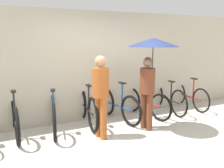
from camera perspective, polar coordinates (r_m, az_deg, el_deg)
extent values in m
plane|color=beige|center=(4.74, 5.70, -14.02)|extent=(30.00, 30.00, 0.00)
cube|color=#B2A893|center=(6.04, -3.84, 4.12)|extent=(13.39, 0.12, 2.59)
torus|color=black|center=(5.92, -21.72, -5.90)|extent=(0.08, 0.74, 0.73)
torus|color=black|center=(4.93, -20.91, -9.09)|extent=(0.08, 0.74, 0.73)
cylinder|color=black|center=(5.42, -21.35, -7.35)|extent=(0.06, 1.04, 0.04)
cylinder|color=black|center=(5.17, -21.42, -4.86)|extent=(0.04, 0.04, 0.58)
cube|color=black|center=(5.10, -21.65, -1.53)|extent=(0.10, 0.20, 0.03)
cylinder|color=black|center=(5.84, -21.94, -2.81)|extent=(0.04, 0.04, 0.66)
cylinder|color=black|center=(5.78, -22.16, 0.36)|extent=(0.44, 0.04, 0.03)
torus|color=black|center=(5.99, -13.28, -5.18)|extent=(0.22, 0.74, 0.75)
torus|color=black|center=(4.94, -13.04, -8.54)|extent=(0.22, 0.74, 0.75)
cylinder|color=#19478C|center=(5.46, -13.17, -6.70)|extent=(0.28, 1.08, 0.04)
cylinder|color=#19478C|center=(5.20, -13.25, -4.45)|extent=(0.04, 0.04, 0.54)
cube|color=black|center=(5.14, -13.39, -1.36)|extent=(0.13, 0.21, 0.03)
cylinder|color=#19478C|center=(5.92, -13.40, -2.37)|extent=(0.04, 0.04, 0.60)
cylinder|color=#19478C|center=(5.86, -13.52, 0.51)|extent=(0.44, 0.12, 0.03)
torus|color=black|center=(6.20, -6.84, -4.36)|extent=(0.16, 0.77, 0.77)
torus|color=black|center=(5.24, -4.42, -7.07)|extent=(0.16, 0.77, 0.77)
cylinder|color=black|center=(5.72, -5.73, -5.60)|extent=(0.17, 1.02, 0.04)
cylinder|color=black|center=(5.48, -5.35, -3.32)|extent=(0.04, 0.04, 0.55)
cube|color=black|center=(5.42, -5.40, -0.33)|extent=(0.12, 0.21, 0.03)
cylinder|color=black|center=(6.12, -6.91, -1.46)|extent=(0.04, 0.04, 0.64)
cylinder|color=black|center=(6.06, -6.97, 1.50)|extent=(0.44, 0.09, 0.03)
torus|color=black|center=(6.41, -1.39, -4.03)|extent=(0.16, 0.72, 0.71)
torus|color=black|center=(5.61, 4.35, -6.15)|extent=(0.16, 0.72, 0.71)
cylinder|color=#19478C|center=(6.00, 1.29, -5.03)|extent=(0.18, 1.01, 0.04)
cylinder|color=#19478C|center=(5.79, 2.33, -2.69)|extent=(0.04, 0.04, 0.57)
cube|color=black|center=(5.73, 2.35, 0.24)|extent=(0.12, 0.21, 0.03)
cylinder|color=#19478C|center=(6.33, -1.41, -1.15)|extent=(0.04, 0.04, 0.66)
cylinder|color=#19478C|center=(6.28, -1.42, 1.79)|extent=(0.44, 0.09, 0.03)
torus|color=black|center=(6.72, 4.36, -3.54)|extent=(0.20, 0.67, 0.67)
torus|color=black|center=(6.05, 11.03, -5.27)|extent=(0.20, 0.67, 0.67)
cylinder|color=maroon|center=(6.38, 7.52, -4.37)|extent=(0.26, 1.00, 0.04)
cylinder|color=maroon|center=(6.20, 8.77, -2.46)|extent=(0.04, 0.04, 0.50)
cube|color=black|center=(6.15, 8.83, -0.06)|extent=(0.13, 0.21, 0.03)
cylinder|color=maroon|center=(6.65, 4.40, -0.63)|extent=(0.04, 0.04, 0.69)
cylinder|color=maroon|center=(6.59, 4.44, 2.33)|extent=(0.44, 0.12, 0.03)
torus|color=black|center=(7.35, 10.07, -2.34)|extent=(0.12, 0.70, 0.70)
torus|color=black|center=(6.46, 15.03, -4.32)|extent=(0.12, 0.70, 0.70)
cylinder|color=black|center=(6.90, 12.39, -3.27)|extent=(0.15, 1.09, 0.04)
cylinder|color=black|center=(6.69, 13.36, -1.60)|extent=(0.04, 0.04, 0.49)
cube|color=black|center=(6.64, 13.45, 0.58)|extent=(0.11, 0.21, 0.03)
cylinder|color=black|center=(7.28, 10.16, 0.26)|extent=(0.04, 0.04, 0.68)
cylinder|color=black|center=(7.23, 10.24, 2.90)|extent=(0.44, 0.08, 0.03)
torus|color=black|center=(7.76, 14.87, -2.03)|extent=(0.09, 0.66, 0.66)
torus|color=black|center=(7.03, 19.68, -3.58)|extent=(0.09, 0.66, 0.66)
cylinder|color=maroon|center=(7.39, 17.15, -2.77)|extent=(0.11, 0.98, 0.04)
cylinder|color=maroon|center=(7.20, 18.13, -1.01)|extent=(0.04, 0.04, 0.53)
cube|color=black|center=(7.16, 18.25, 1.18)|extent=(0.11, 0.21, 0.03)
cylinder|color=maroon|center=(7.69, 14.99, 0.47)|extent=(0.04, 0.04, 0.69)
cylinder|color=maroon|center=(7.64, 15.11, 3.00)|extent=(0.44, 0.06, 0.03)
cylinder|color=#9E4C1E|center=(5.03, -3.10, -7.42)|extent=(0.13, 0.13, 0.83)
cylinder|color=#9E4C1E|center=(4.88, -1.97, -7.96)|extent=(0.13, 0.13, 0.83)
cylinder|color=#9E4C1E|center=(4.78, -2.61, 0.30)|extent=(0.32, 0.32, 0.57)
sphere|color=tan|center=(4.73, -2.65, 5.21)|extent=(0.22, 0.22, 0.22)
cylinder|color=brown|center=(5.54, 7.29, -6.00)|extent=(0.13, 0.13, 0.80)
cylinder|color=brown|center=(5.41, 8.56, -6.42)|extent=(0.13, 0.13, 0.80)
cylinder|color=brown|center=(5.32, 8.10, 0.72)|extent=(0.32, 0.32, 0.54)
sphere|color=#997051|center=(5.27, 8.21, 4.96)|extent=(0.21, 0.21, 0.21)
cylinder|color=#332D28|center=(5.17, 9.25, 4.59)|extent=(0.02, 0.02, 0.69)
cone|color=#19234C|center=(5.14, 9.39, 9.41)|extent=(1.05, 1.05, 0.18)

